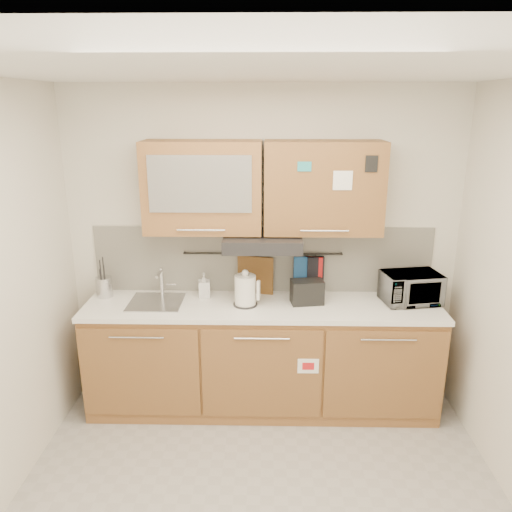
{
  "coord_description": "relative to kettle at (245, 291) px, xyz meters",
  "views": [
    {
      "loc": [
        0.03,
        -2.48,
        2.44
      ],
      "look_at": [
        -0.05,
        1.05,
        1.36
      ],
      "focal_mm": 35.0,
      "sensor_mm": 36.0,
      "label": 1
    }
  ],
  "objects": [
    {
      "name": "utensil_rail",
      "position": [
        0.13,
        0.28,
        0.22
      ],
      "size": [
        1.3,
        0.02,
        0.02
      ],
      "primitive_type": "cylinder",
      "rotation": [
        0.0,
        1.57,
        0.0
      ],
      "color": "black",
      "rests_on": "backsplash"
    },
    {
      "name": "range_hood",
      "position": [
        0.13,
        0.08,
        0.38
      ],
      "size": [
        0.6,
        0.46,
        0.1
      ],
      "primitive_type": "cube",
      "color": "black",
      "rests_on": "upper_cabinets"
    },
    {
      "name": "microwave",
      "position": [
        1.31,
        0.09,
        0.0
      ],
      "size": [
        0.49,
        0.37,
        0.24
      ],
      "primitive_type": "imported",
      "rotation": [
        0.0,
        0.0,
        0.18
      ],
      "color": "#999999",
      "rests_on": "countertop"
    },
    {
      "name": "cutting_board",
      "position": [
        0.07,
        0.27,
        0.02
      ],
      "size": [
        0.3,
        0.1,
        0.37
      ],
      "primitive_type": "cube",
      "rotation": [
        0.0,
        0.0,
        -0.25
      ],
      "color": "brown",
      "rests_on": "utensil_rail"
    },
    {
      "name": "utensil_crock",
      "position": [
        -1.17,
        0.16,
        -0.03
      ],
      "size": [
        0.14,
        0.14,
        0.33
      ],
      "rotation": [
        0.0,
        0.0,
        0.03
      ],
      "color": "silver",
      "rests_on": "countertop"
    },
    {
      "name": "wall_back",
      "position": [
        0.13,
        0.33,
        0.26
      ],
      "size": [
        3.2,
        0.0,
        3.2
      ],
      "primitive_type": "plane",
      "rotation": [
        1.57,
        0.0,
        0.0
      ],
      "color": "silver",
      "rests_on": "ground"
    },
    {
      "name": "oven_mitt",
      "position": [
        0.45,
        0.27,
        0.1
      ],
      "size": [
        0.12,
        0.04,
        0.2
      ],
      "primitive_type": "cube",
      "rotation": [
        0.0,
        0.0,
        0.07
      ],
      "color": "navy",
      "rests_on": "utensil_rail"
    },
    {
      "name": "sink",
      "position": [
        -0.72,
        0.04,
        -0.11
      ],
      "size": [
        0.42,
        0.4,
        0.26
      ],
      "color": "silver",
      "rests_on": "countertop"
    },
    {
      "name": "pot_holder",
      "position": [
        0.56,
        0.27,
        0.11
      ],
      "size": [
        0.14,
        0.04,
        0.17
      ],
      "primitive_type": "cube",
      "rotation": [
        0.0,
        0.0,
        -0.16
      ],
      "color": "red",
      "rests_on": "utensil_rail"
    },
    {
      "name": "base_cabinet",
      "position": [
        0.13,
        0.02,
        -0.63
      ],
      "size": [
        2.8,
        0.64,
        0.88
      ],
      "color": "#9D6937",
      "rests_on": "floor"
    },
    {
      "name": "toaster",
      "position": [
        0.49,
        0.05,
        -0.02
      ],
      "size": [
        0.27,
        0.19,
        0.19
      ],
      "rotation": [
        0.0,
        0.0,
        0.15
      ],
      "color": "black",
      "rests_on": "countertop"
    },
    {
      "name": "soap_bottle",
      "position": [
        -0.35,
        0.17,
        -0.02
      ],
      "size": [
        0.1,
        0.11,
        0.2
      ],
      "primitive_type": "imported",
      "rotation": [
        0.0,
        0.0,
        0.14
      ],
      "color": "#999999",
      "rests_on": "countertop"
    },
    {
      "name": "dark_pouch",
      "position": [
        0.57,
        0.27,
        0.09
      ],
      "size": [
        0.14,
        0.06,
        0.22
      ],
      "primitive_type": "cube",
      "rotation": [
        0.0,
        0.0,
        0.13
      ],
      "color": "black",
      "rests_on": "utensil_rail"
    },
    {
      "name": "countertop",
      "position": [
        0.13,
        0.02,
        -0.14
      ],
      "size": [
        2.82,
        0.62,
        0.04
      ],
      "primitive_type": "cube",
      "color": "white",
      "rests_on": "base_cabinet"
    },
    {
      "name": "kettle",
      "position": [
        0.0,
        0.0,
        0.0
      ],
      "size": [
        0.22,
        0.2,
        0.29
      ],
      "rotation": [
        0.0,
        0.0,
        -0.2
      ],
      "color": "white",
      "rests_on": "countertop"
    },
    {
      "name": "ceiling",
      "position": [
        0.13,
        -1.17,
        1.56
      ],
      "size": [
        3.2,
        3.2,
        0.0
      ],
      "primitive_type": "plane",
      "rotation": [
        3.14,
        0.0,
        0.0
      ],
      "color": "white",
      "rests_on": "wall_back"
    },
    {
      "name": "upper_cabinets",
      "position": [
        0.13,
        0.15,
        0.79
      ],
      "size": [
        1.82,
        0.37,
        0.7
      ],
      "color": "#9D6937",
      "rests_on": "wall_back"
    },
    {
      "name": "backsplash",
      "position": [
        0.13,
        0.32,
        0.16
      ],
      "size": [
        2.8,
        0.02,
        0.56
      ],
      "primitive_type": "cube",
      "color": "silver",
      "rests_on": "countertop"
    }
  ]
}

